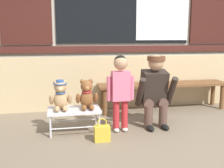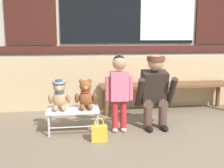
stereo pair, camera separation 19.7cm
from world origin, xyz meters
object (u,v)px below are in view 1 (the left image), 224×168
(small_display_bench, at_px, (74,111))
(child_standing, at_px, (121,85))
(teddy_bear_plain, at_px, (87,95))
(teddy_bear_with_hat, at_px, (61,96))
(handbag_on_ground, at_px, (102,133))
(adult_crouching, at_px, (155,90))
(wooden_bench_long, at_px, (163,87))

(small_display_bench, distance_m, child_standing, 0.66)
(teddy_bear_plain, relative_size, child_standing, 0.38)
(teddy_bear_with_hat, bearing_deg, handbag_on_ground, -38.93)
(teddy_bear_with_hat, xyz_separation_m, teddy_bear_plain, (0.32, -0.00, -0.01))
(handbag_on_ground, bearing_deg, adult_crouching, 28.10)
(child_standing, xyz_separation_m, handbag_on_ground, (-0.28, -0.30, -0.50))
(child_standing, bearing_deg, teddy_bear_plain, 170.52)
(teddy_bear_with_hat, height_order, teddy_bear_plain, same)
(small_display_bench, relative_size, child_standing, 0.67)
(teddy_bear_plain, xyz_separation_m, child_standing, (0.41, -0.07, 0.13))
(small_display_bench, height_order, adult_crouching, adult_crouching)
(wooden_bench_long, relative_size, child_standing, 2.19)
(teddy_bear_plain, distance_m, handbag_on_ground, 0.53)
(child_standing, height_order, handbag_on_ground, child_standing)
(wooden_bench_long, relative_size, handbag_on_ground, 7.72)
(teddy_bear_with_hat, height_order, adult_crouching, adult_crouching)
(teddy_bear_plain, bearing_deg, wooden_bench_long, 31.26)
(child_standing, bearing_deg, handbag_on_ground, -133.45)
(teddy_bear_plain, height_order, adult_crouching, adult_crouching)
(child_standing, relative_size, adult_crouching, 1.01)
(handbag_on_ground, bearing_deg, small_display_bench, 128.78)
(teddy_bear_plain, distance_m, adult_crouching, 0.90)
(wooden_bench_long, distance_m, small_display_bench, 1.67)
(wooden_bench_long, distance_m, handbag_on_ground, 1.67)
(wooden_bench_long, xyz_separation_m, adult_crouching, (-0.41, -0.75, 0.11))
(wooden_bench_long, relative_size, teddy_bear_plain, 5.78)
(wooden_bench_long, bearing_deg, small_display_bench, -151.55)
(small_display_bench, xyz_separation_m, adult_crouching, (1.06, 0.05, 0.21))
(teddy_bear_with_hat, bearing_deg, adult_crouching, 2.16)
(child_standing, bearing_deg, teddy_bear_with_hat, 174.58)
(wooden_bench_long, bearing_deg, adult_crouching, -118.58)
(child_standing, bearing_deg, wooden_bench_long, 43.88)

